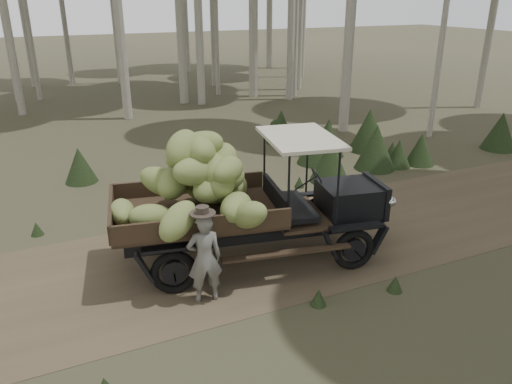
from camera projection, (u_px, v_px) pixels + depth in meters
ground at (167, 270)px, 9.33m from camera, size 120.00×120.00×0.00m
dirt_track at (167, 270)px, 9.33m from camera, size 70.00×4.00×0.01m
banana_truck at (224, 187)px, 9.03m from camera, size 5.46×2.87×2.75m
farmer at (204, 257)px, 8.14m from camera, size 0.62×0.48×1.72m
undergrowth at (259, 221)px, 10.07m from camera, size 24.34×20.04×1.39m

